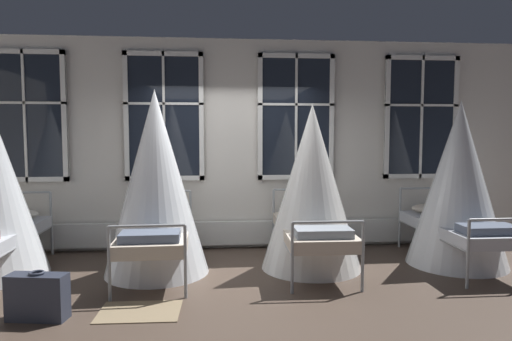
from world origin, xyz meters
TOP-DOWN VIEW (x-y plane):
  - ground at (0.00, 0.00)m, footprint 18.33×18.33m
  - back_wall_with_windows at (0.00, 1.44)m, footprint 10.06×0.10m
  - window_bank at (-0.00, 1.32)m, footprint 7.20×0.10m
  - cot_second at (-0.99, 0.19)m, footprint 1.32×1.98m
  - cot_third at (1.02, 0.23)m, footprint 1.32×1.98m
  - cot_fourth at (3.03, 0.21)m, footprint 1.32×1.97m
  - rug_second at (-1.00, -1.12)m, footprint 0.81×0.58m
  - suitcase_dark at (-1.94, -1.21)m, footprint 0.58×0.29m

SIDE VIEW (x-z plane):
  - ground at x=0.00m, z-range 0.00..0.00m
  - rug_second at x=-1.00m, z-range 0.00..0.01m
  - suitcase_dark at x=-1.94m, z-range -0.01..0.46m
  - cot_third at x=1.02m, z-range -0.04..2.13m
  - cot_fourth at x=3.03m, z-range -0.04..2.18m
  - cot_second at x=-0.99m, z-range -0.05..2.28m
  - window_bank at x=0.00m, z-range -0.25..2.68m
  - back_wall_with_windows at x=0.00m, z-range 0.00..3.22m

